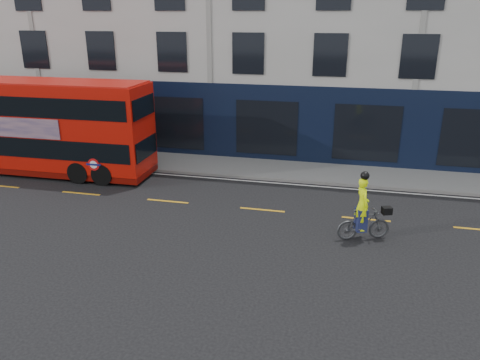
% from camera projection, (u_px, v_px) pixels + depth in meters
% --- Properties ---
extents(ground, '(120.00, 120.00, 0.00)m').
position_uv_depth(ground, '(153.00, 216.00, 18.05)').
color(ground, black).
rests_on(ground, ground).
extents(pavement, '(60.00, 3.00, 0.12)m').
position_uv_depth(pavement, '(203.00, 164.00, 24.00)').
color(pavement, slate).
rests_on(pavement, ground).
extents(kerb, '(60.00, 0.12, 0.13)m').
position_uv_depth(kerb, '(194.00, 173.00, 22.62)').
color(kerb, slate).
rests_on(kerb, ground).
extents(building_terrace, '(50.00, 10.07, 15.00)m').
position_uv_depth(building_terrace, '(233.00, 11.00, 27.42)').
color(building_terrace, beige).
rests_on(building_terrace, ground).
extents(road_edge_line, '(58.00, 0.10, 0.01)m').
position_uv_depth(road_edge_line, '(192.00, 177.00, 22.37)').
color(road_edge_line, silver).
rests_on(road_edge_line, ground).
extents(lane_dashes, '(58.00, 0.12, 0.01)m').
position_uv_depth(lane_dashes, '(168.00, 201.00, 19.43)').
color(lane_dashes, '#C08616').
rests_on(lane_dashes, ground).
extents(bus, '(11.09, 2.61, 4.46)m').
position_uv_depth(bus, '(39.00, 126.00, 22.33)').
color(bus, '#BE1107').
rests_on(bus, ground).
extents(cyclist, '(1.92, 1.12, 2.47)m').
position_uv_depth(cyclist, '(363.00, 217.00, 15.90)').
color(cyclist, '#424447').
rests_on(cyclist, ground).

